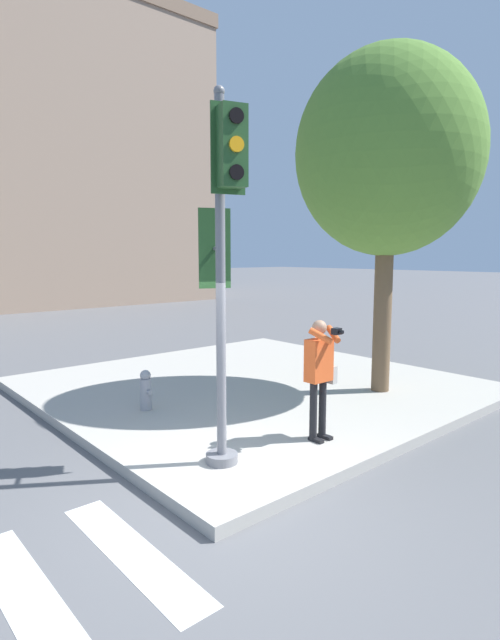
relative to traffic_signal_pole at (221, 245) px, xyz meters
name	(u,v)px	position (x,y,z in m)	size (l,w,h in m)	color
ground_plane	(224,507)	(-0.53, -0.69, -2.96)	(160.00, 160.00, 0.00)	#5B5B5E
sidewalk_corner	(252,386)	(2.97, 2.81, -2.87)	(8.00, 8.00, 0.16)	#ADA89E
traffic_signal_pole	(221,245)	(0.00, 0.00, 0.00)	(0.65, 1.12, 4.67)	slate
person_photographer	(320,369)	(1.57, -0.27, -1.74)	(0.58, 0.54, 1.76)	black
street_tree	(388,155)	(4.50, 0.69, 1.75)	(3.47, 3.47, 6.48)	brown
fire_hydrant	(146,390)	(0.36, 2.63, -2.45)	(0.20, 0.26, 0.70)	#99999E
building_right	(41,157)	(6.93, 26.46, 5.66)	(17.82, 11.76, 17.21)	gray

